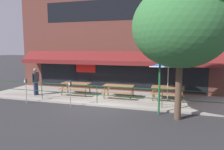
{
  "coord_description": "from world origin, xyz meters",
  "views": [
    {
      "loc": [
        4.12,
        -10.54,
        3.14
      ],
      "look_at": [
        0.46,
        1.6,
        1.5
      ],
      "focal_mm": 35.0,
      "sensor_mm": 36.0,
      "label": 1
    }
  ],
  "objects": [
    {
      "name": "patio_deck",
      "position": [
        0.0,
        2.0,
        0.05
      ],
      "size": [
        15.0,
        4.0,
        0.1
      ],
      "primitive_type": "cube",
      "color": "#9E998E",
      "rests_on": "ground"
    },
    {
      "name": "street_tree_curbside",
      "position": [
        4.32,
        -0.98,
        4.2
      ],
      "size": [
        4.08,
        3.67,
        6.32
      ],
      "color": "brown",
      "rests_on": "ground"
    },
    {
      "name": "picnic_table_centre",
      "position": [
        0.81,
        1.84,
        0.71
      ],
      "size": [
        1.8,
        1.42,
        0.76
      ],
      "color": "brown",
      "rests_on": "patio_deck"
    },
    {
      "name": "pedestrian_walking",
      "position": [
        -4.43,
        1.1,
        1.06
      ],
      "size": [
        0.28,
        0.62,
        1.71
      ],
      "color": "navy",
      "rests_on": "patio_deck"
    },
    {
      "name": "patio_railing",
      "position": [
        0.0,
        0.3,
        0.8
      ],
      "size": [
        13.84,
        0.04,
        0.97
      ],
      "color": "#194723",
      "rests_on": "patio_deck"
    },
    {
      "name": "street_sign_pole",
      "position": [
        3.36,
        -0.45,
        2.37
      ],
      "size": [
        0.28,
        0.09,
        4.62
      ],
      "color": "#1E6033",
      "rests_on": "ground"
    },
    {
      "name": "parking_meter_far",
      "position": [
        -1.16,
        -0.55,
        1.15
      ],
      "size": [
        0.15,
        0.16,
        1.42
      ],
      "color": "gray",
      "rests_on": "ground"
    },
    {
      "name": "patio_umbrella_right",
      "position": [
        3.63,
        2.04,
        2.18
      ],
      "size": [
        2.14,
        2.14,
        2.4
      ],
      "color": "#B7B2A8",
      "rests_on": "patio_deck"
    },
    {
      "name": "ground_plane",
      "position": [
        0.0,
        0.0,
        0.0
      ],
      "size": [
        120.0,
        120.0,
        0.0
      ],
      "primitive_type": "plane",
      "color": "#2D2D30"
    },
    {
      "name": "picnic_table_right",
      "position": [
        3.63,
        2.16,
        0.71
      ],
      "size": [
        1.8,
        1.42,
        0.76
      ],
      "color": "brown",
      "rests_on": "patio_deck"
    },
    {
      "name": "picnic_table_left",
      "position": [
        -2.02,
        1.87,
        0.71
      ],
      "size": [
        1.8,
        1.42,
        0.76
      ],
      "color": "brown",
      "rests_on": "patio_deck"
    },
    {
      "name": "restaurant_building",
      "position": [
        -0.0,
        4.23,
        3.98
      ],
      "size": [
        15.0,
        1.6,
        8.03
      ],
      "color": "brown",
      "rests_on": "ground"
    },
    {
      "name": "parking_meter_near",
      "position": [
        -3.9,
        -0.52,
        1.15
      ],
      "size": [
        0.15,
        0.16,
        1.42
      ],
      "color": "gray",
      "rests_on": "ground"
    }
  ]
}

